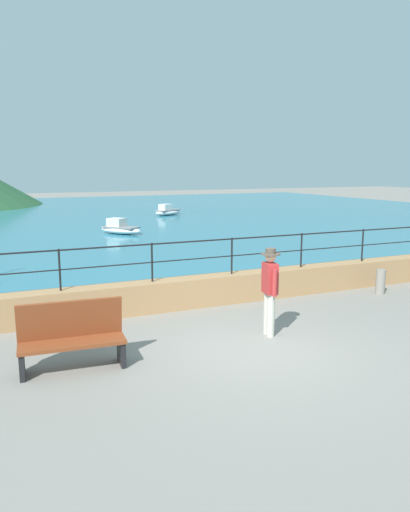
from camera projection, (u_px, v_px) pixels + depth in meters
The scene contains 9 objects.
ground_plane at pixel (261, 351), 8.85m from camera, with size 120.00×120.00×0.00m, color gray.
promenade_wall at pixel (193, 292), 11.67m from camera, with size 20.00×0.56×0.70m, color tan.
railing at pixel (193, 252), 11.49m from camera, with size 18.44×0.04×0.90m.
lake_water at pixel (62, 218), 32.08m from camera, with size 64.00×44.32×0.06m, color teal.
bench_main at pixel (72, 336), 8.00m from camera, with size 1.74×0.68×1.13m.
person_walking at pixel (270, 287), 9.51m from camera, with size 0.38×0.56×1.75m.
bollard at pixel (380, 282), 12.80m from camera, with size 0.24×0.24×0.65m, color gray.
boat_0 at pixel (120, 228), 24.05m from camera, with size 2.12×2.37×0.76m.
boat_1 at pixel (168, 211), 33.56m from camera, with size 2.45×1.88×0.76m.
Camera 1 is at (-4.34, -7.26, 3.28)m, focal length 34.17 mm.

